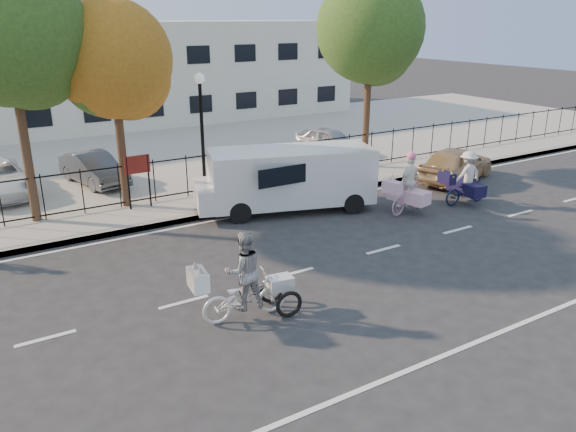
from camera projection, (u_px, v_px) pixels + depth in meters
ground at (294, 273)px, 14.45m from camera, size 120.00×120.00×0.00m
road_markings at (294, 273)px, 14.45m from camera, size 60.00×9.52×0.01m
curb at (213, 215)px, 18.49m from camera, size 60.00×0.10×0.15m
sidewalk at (200, 206)px, 19.33m from camera, size 60.00×2.20×0.15m
parking_lot at (126, 155)px, 26.50m from camera, size 60.00×15.60×0.15m
iron_fence at (187, 176)px, 19.94m from camera, size 58.00×0.06×1.50m
building at (73, 74)px, 33.57m from camera, size 34.00×10.00×6.00m
lamppost at (201, 114)px, 19.13m from camera, size 0.36×0.36×4.33m
street_sign at (138, 171)px, 18.54m from camera, size 0.85×0.06×1.80m
zebra_trike at (245, 285)px, 12.08m from camera, size 2.35×1.02×2.01m
unicorn_bike at (408, 191)px, 18.69m from camera, size 2.12×1.51×2.09m
bull_bike at (466, 183)px, 19.61m from camera, size 2.05×1.41×1.90m
white_van at (288, 177)px, 18.80m from camera, size 6.39×3.54×2.11m
gold_sedan at (456, 164)px, 22.39m from camera, size 4.44×2.84×1.41m
lot_car_c at (94, 169)px, 21.50m from camera, size 2.04×3.84×1.20m
lot_car_d at (330, 140)px, 26.48m from camera, size 2.47×3.73×1.18m
tree_west at (13, 36)px, 16.05m from camera, size 4.46×4.46×8.17m
tree_mid at (117, 65)px, 17.76m from camera, size 3.74×3.74×6.86m
tree_east at (372, 34)px, 22.56m from camera, size 4.36×4.36×7.99m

